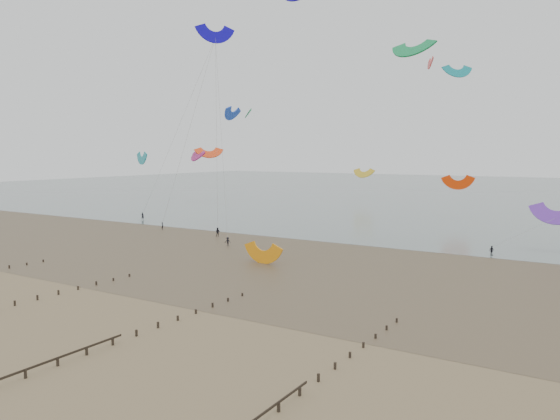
{
  "coord_description": "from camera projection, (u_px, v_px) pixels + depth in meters",
  "views": [
    {
      "loc": [
        39.16,
        -36.42,
        16.02
      ],
      "look_at": [
        -1.0,
        28.0,
        8.0
      ],
      "focal_mm": 35.0,
      "sensor_mm": 36.0,
      "label": 1
    }
  ],
  "objects": [
    {
      "name": "ground",
      "position": [
        137.0,
        318.0,
        53.02
      ],
      "size": [
        500.0,
        500.0,
        0.0
      ],
      "primitive_type": "plane",
      "color": "brown",
      "rests_on": "ground"
    },
    {
      "name": "kitesurfers",
      "position": [
        484.0,
        254.0,
        81.79
      ],
      "size": [
        128.03,
        25.17,
        1.86
      ],
      "color": "black",
      "rests_on": "ground"
    },
    {
      "name": "kites_airborne",
      "position": [
        420.0,
        135.0,
        131.37
      ],
      "size": [
        247.89,
        122.22,
        43.95
      ],
      "color": "#940E57",
      "rests_on": "ground"
    },
    {
      "name": "sea_and_shore",
      "position": [
        285.0,
        257.0,
        84.2
      ],
      "size": [
        500.0,
        665.0,
        0.03
      ],
      "color": "#475654",
      "rests_on": "ground"
    },
    {
      "name": "kitesurfer_lead",
      "position": [
        162.0,
        226.0,
        113.39
      ],
      "size": [
        0.67,
        0.65,
        1.55
      ],
      "primitive_type": "imported",
      "rotation": [
        0.0,
        0.0,
        2.46
      ],
      "color": "black",
      "rests_on": "ground"
    },
    {
      "name": "grounded_kite",
      "position": [
        263.0,
        263.0,
        79.07
      ],
      "size": [
        6.26,
        5.12,
        3.2
      ],
      "primitive_type": null,
      "rotation": [
        1.54,
        0.0,
        -0.1
      ],
      "color": "orange",
      "rests_on": "ground"
    }
  ]
}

